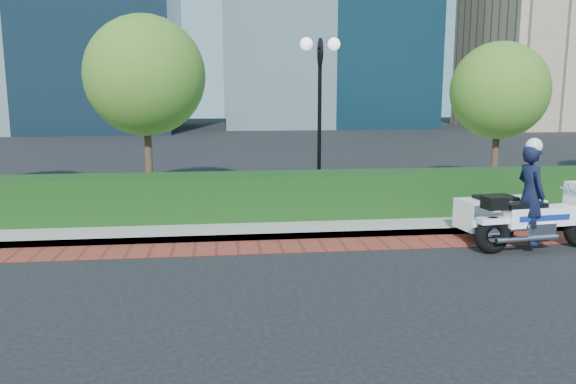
{
  "coord_description": "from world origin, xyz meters",
  "views": [
    {
      "loc": [
        -1.56,
        -9.11,
        2.97
      ],
      "look_at": [
        -0.2,
        2.01,
        1.0
      ],
      "focal_mm": 35.0,
      "sensor_mm": 36.0,
      "label": 1
    }
  ],
  "objects": [
    {
      "name": "sidewalk",
      "position": [
        0.0,
        6.0,
        0.07
      ],
      "size": [
        60.0,
        8.0,
        0.15
      ],
      "primitive_type": "cube",
      "color": "gray",
      "rests_on": "ground"
    },
    {
      "name": "tree_b",
      "position": [
        -3.5,
        6.5,
        3.43
      ],
      "size": [
        3.2,
        3.2,
        4.89
      ],
      "color": "#332319",
      "rests_on": "sidewalk"
    },
    {
      "name": "lamppost",
      "position": [
        1.0,
        5.2,
        2.96
      ],
      "size": [
        1.02,
        0.7,
        4.21
      ],
      "color": "black",
      "rests_on": "sidewalk"
    },
    {
      "name": "police_motorcycle",
      "position": [
        4.29,
        1.03,
        0.74
      ],
      "size": [
        2.67,
        1.9,
        2.16
      ],
      "rotation": [
        0.0,
        0.0,
        0.12
      ],
      "color": "black",
      "rests_on": "ground"
    },
    {
      "name": "brick_strip",
      "position": [
        0.0,
        1.5,
        0.01
      ],
      "size": [
        60.0,
        1.0,
        0.01
      ],
      "primitive_type": "cube",
      "color": "maroon",
      "rests_on": "ground"
    },
    {
      "name": "tree_c",
      "position": [
        6.5,
        6.5,
        3.05
      ],
      "size": [
        2.8,
        2.8,
        4.3
      ],
      "color": "#332319",
      "rests_on": "sidewalk"
    },
    {
      "name": "ground",
      "position": [
        0.0,
        0.0,
        0.0
      ],
      "size": [
        120.0,
        120.0,
        0.0
      ],
      "primitive_type": "plane",
      "color": "black",
      "rests_on": "ground"
    },
    {
      "name": "hedge_main",
      "position": [
        0.0,
        3.6,
        0.65
      ],
      "size": [
        18.0,
        1.2,
        1.0
      ],
      "primitive_type": "cube",
      "color": "black",
      "rests_on": "sidewalk"
    }
  ]
}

